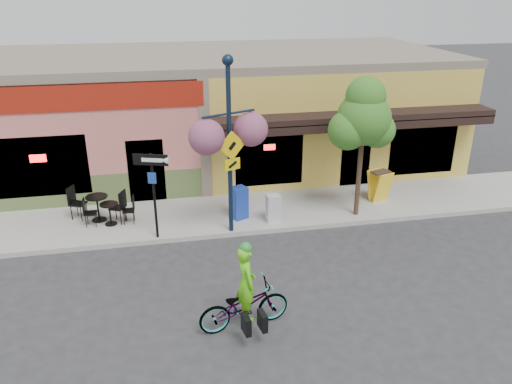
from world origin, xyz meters
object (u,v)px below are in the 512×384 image
at_px(newspaper_box_blue, 239,203).
at_px(street_tree, 361,148).
at_px(newspaper_box_grey, 273,208).
at_px(building, 219,108).
at_px(cyclist_rider, 246,293).
at_px(bicycle, 244,306).
at_px(one_way_sign, 154,197).
at_px(lamp_post, 230,148).

xyz_separation_m(newspaper_box_blue, street_tree, (3.72, -0.47, 1.71)).
bearing_deg(newspaper_box_grey, building, 94.47).
distance_m(cyclist_rider, newspaper_box_grey, 5.01).
relative_size(cyclist_rider, newspaper_box_blue, 1.67).
height_order(newspaper_box_grey, street_tree, street_tree).
distance_m(bicycle, one_way_sign, 4.78).
distance_m(one_way_sign, newspaper_box_grey, 3.67).
relative_size(building, newspaper_box_grey, 20.83).
bearing_deg(cyclist_rider, street_tree, -52.55).
bearing_deg(lamp_post, newspaper_box_blue, 42.79).
bearing_deg(street_tree, newspaper_box_grey, 179.61).
bearing_deg(one_way_sign, street_tree, 20.80).
bearing_deg(street_tree, cyclist_rider, -133.39).
height_order(bicycle, lamp_post, lamp_post).
xyz_separation_m(newspaper_box_blue, newspaper_box_grey, (0.99, -0.45, -0.08)).
xyz_separation_m(bicycle, lamp_post, (0.38, 4.34, 2.20)).
xyz_separation_m(one_way_sign, newspaper_box_grey, (3.55, 0.37, -0.85)).
height_order(bicycle, cyclist_rider, cyclist_rider).
xyz_separation_m(bicycle, newspaper_box_blue, (0.76, 5.15, 0.13)).
distance_m(lamp_post, one_way_sign, 2.53).
distance_m(building, cyclist_rider, 11.31).
bearing_deg(newspaper_box_blue, newspaper_box_grey, -46.83).
height_order(building, cyclist_rider, building).
bearing_deg(newspaper_box_grey, one_way_sign, -176.62).
height_order(cyclist_rider, newspaper_box_blue, cyclist_rider).
height_order(building, newspaper_box_blue, building).
bearing_deg(bicycle, building, -14.05).
bearing_deg(newspaper_box_grey, street_tree, -2.91).
height_order(cyclist_rider, one_way_sign, one_way_sign).
bearing_deg(building, bicycle, -94.89).
bearing_deg(bicycle, newspaper_box_blue, -17.54).
distance_m(bicycle, street_tree, 6.74).
distance_m(newspaper_box_blue, street_tree, 4.12).
height_order(bicycle, newspaper_box_grey, bicycle).
height_order(bicycle, street_tree, street_tree).
relative_size(lamp_post, newspaper_box_blue, 5.01).
bearing_deg(building, street_tree, -61.56).
relative_size(bicycle, one_way_sign, 0.79).
xyz_separation_m(bicycle, street_tree, (4.48, 4.69, 1.84)).
bearing_deg(newspaper_box_grey, newspaper_box_blue, 153.26).
relative_size(building, bicycle, 8.96).
bearing_deg(newspaper_box_grey, bicycle, -112.95).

